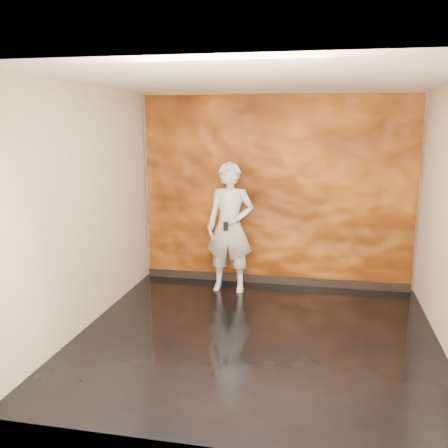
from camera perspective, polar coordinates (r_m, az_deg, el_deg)
room at (r=5.35m, az=3.85°, el=1.06°), size 4.02×4.02×2.81m
feature_wall at (r=7.28m, az=5.93°, el=3.68°), size 3.90×0.06×2.75m
baseboard at (r=7.53m, az=5.69°, el=-6.35°), size 3.90×0.04×0.12m
man at (r=7.00m, az=0.69°, el=-0.41°), size 0.68×0.45×1.83m
phone at (r=6.74m, az=0.20°, el=-0.26°), size 0.07×0.03×0.13m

